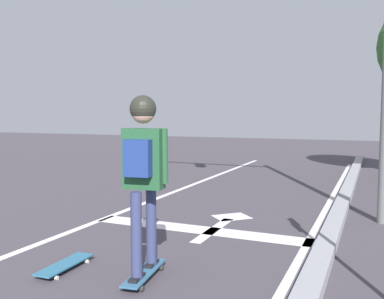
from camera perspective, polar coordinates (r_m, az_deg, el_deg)
The scene contains 9 objects.
lane_line_center at distance 6.62m, azimuth -14.80°, elevation -10.16°, with size 0.12×20.00×0.01m, color silver.
lane_line_curbside at distance 5.33m, azimuth 14.51°, elevation -13.85°, with size 0.12×20.00×0.01m, color silver.
stop_bar at distance 6.29m, azimuth 1.20°, elevation -10.77°, with size 3.38×0.40×0.01m, color silver.
lane_arrow_stem at distance 6.30m, azimuth 2.92°, elevation -10.75°, with size 0.16×1.40×0.01m, color silver.
lane_arrow_head at distance 7.08m, azimuth 5.38°, elevation -9.03°, with size 0.56×0.44×0.01m, color silver.
curb_strip at distance 5.28m, azimuth 17.28°, elevation -13.33°, with size 0.24×24.00×0.14m, color #94949A.
skateboard at distance 4.53m, azimuth -6.42°, elevation -16.23°, with size 0.30×0.85×0.08m.
skater at distance 4.24m, azimuth -6.64°, elevation -1.32°, with size 0.49×0.65×1.80m.
spare_skateboard at distance 4.95m, azimuth -16.79°, elevation -14.65°, with size 0.25×0.77×0.07m.
Camera 1 is at (4.14, 1.01, 1.69)m, focal length 39.49 mm.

